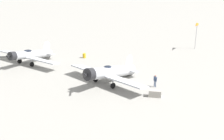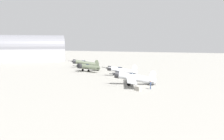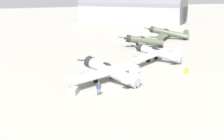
# 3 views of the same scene
# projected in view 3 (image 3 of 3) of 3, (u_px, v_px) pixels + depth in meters

# --- Properties ---
(ground_plane) EXTENTS (400.00, 400.00, 0.00)m
(ground_plane) POSITION_uv_depth(u_px,v_px,m) (112.00, 82.00, 47.28)
(ground_plane) COLOR gray
(airplane_foreground) EXTENTS (9.56, 12.79, 3.37)m
(airplane_foreground) POSITION_uv_depth(u_px,v_px,m) (109.00, 71.00, 47.24)
(airplane_foreground) COLOR #B7BABF
(airplane_foreground) RESTS_ON ground_plane
(airplane_mid_apron) EXTENTS (9.50, 12.34, 3.22)m
(airplane_mid_apron) POSITION_uv_depth(u_px,v_px,m) (157.00, 53.00, 60.68)
(airplane_mid_apron) COLOR #B7BABF
(airplane_mid_apron) RESTS_ON ground_plane
(airplane_far_line) EXTENTS (10.87, 9.49, 3.26)m
(airplane_far_line) POSITION_uv_depth(u_px,v_px,m) (143.00, 41.00, 75.51)
(airplane_far_line) COLOR #4C5442
(airplane_far_line) RESTS_ON ground_plane
(airplane_outer_stand) EXTENTS (10.54, 10.56, 3.35)m
(airplane_outer_stand) POSITION_uv_depth(u_px,v_px,m) (168.00, 33.00, 88.49)
(airplane_outer_stand) COLOR #4C5442
(airplane_outer_stand) RESTS_ON ground_plane
(ground_crew_mechanic) EXTENTS (0.24, 0.66, 1.69)m
(ground_crew_mechanic) POSITION_uv_depth(u_px,v_px,m) (99.00, 87.00, 41.32)
(ground_crew_mechanic) COLOR #384766
(ground_crew_mechanic) RESTS_ON ground_plane
(equipment_crate) EXTENTS (1.74, 1.55, 0.85)m
(equipment_crate) POSITION_uv_depth(u_px,v_px,m) (74.00, 91.00, 41.83)
(equipment_crate) COLOR #9E998E
(equipment_crate) RESTS_ON ground_plane
(fuel_drum) EXTENTS (0.60, 0.60, 0.83)m
(fuel_drum) POSITION_uv_depth(u_px,v_px,m) (187.00, 71.00, 52.36)
(fuel_drum) COLOR gold
(fuel_drum) RESTS_ON ground_plane
(distant_hangar) EXTENTS (40.10, 38.07, 14.34)m
(distant_hangar) POSITION_uv_depth(u_px,v_px,m) (132.00, 9.00, 133.10)
(distant_hangar) COLOR #939399
(distant_hangar) RESTS_ON ground_plane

